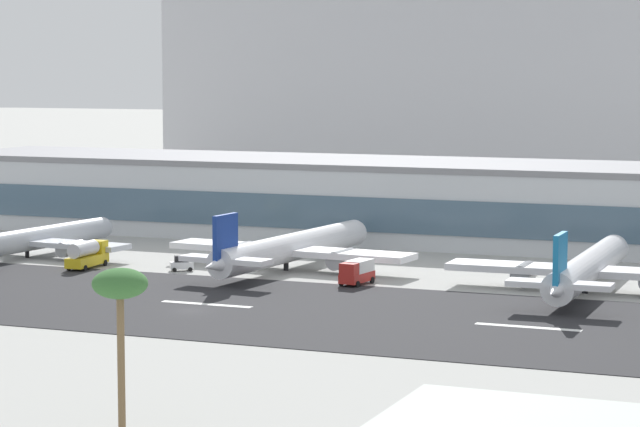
{
  "coord_description": "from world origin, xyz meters",
  "views": [
    {
      "loc": [
        76.31,
        -145.81,
        28.68
      ],
      "look_at": [
        2.75,
        33.62,
        8.48
      ],
      "focal_mm": 79.1,
      "sensor_mm": 36.0,
      "label": 1
    }
  ],
  "objects_px": {
    "airliner_navy_tail_gate_1": "(287,249)",
    "service_box_truck_2": "(357,272)",
    "service_baggage_tug_0": "(182,264)",
    "service_fuel_truck_1": "(87,254)",
    "distant_hotel_block": "(434,94)",
    "palm_tree_0": "(120,290)",
    "airliner_blue_tail_gate_2": "(586,269)",
    "terminal_building": "(385,199)",
    "airliner_black_tail_gate_0": "(28,240)"
  },
  "relations": [
    {
      "from": "service_baggage_tug_0",
      "to": "service_box_truck_2",
      "type": "height_order",
      "value": "service_box_truck_2"
    },
    {
      "from": "terminal_building",
      "to": "palm_tree_0",
      "type": "height_order",
      "value": "terminal_building"
    },
    {
      "from": "service_fuel_truck_1",
      "to": "airliner_navy_tail_gate_1",
      "type": "bearing_deg",
      "value": -74.51
    },
    {
      "from": "airliner_navy_tail_gate_1",
      "to": "service_box_truck_2",
      "type": "bearing_deg",
      "value": -117.42
    },
    {
      "from": "distant_hotel_block",
      "to": "airliner_blue_tail_gate_2",
      "type": "relative_size",
      "value": 2.7
    },
    {
      "from": "airliner_navy_tail_gate_1",
      "to": "service_box_truck_2",
      "type": "height_order",
      "value": "airliner_navy_tail_gate_1"
    },
    {
      "from": "service_baggage_tug_0",
      "to": "palm_tree_0",
      "type": "height_order",
      "value": "palm_tree_0"
    },
    {
      "from": "service_baggage_tug_0",
      "to": "service_box_truck_2",
      "type": "bearing_deg",
      "value": 139.62
    },
    {
      "from": "service_box_truck_2",
      "to": "palm_tree_0",
      "type": "relative_size",
      "value": 0.48
    },
    {
      "from": "airliner_navy_tail_gate_1",
      "to": "palm_tree_0",
      "type": "relative_size",
      "value": 3.48
    },
    {
      "from": "service_baggage_tug_0",
      "to": "service_fuel_truck_1",
      "type": "distance_m",
      "value": 14.06
    },
    {
      "from": "airliner_blue_tail_gate_2",
      "to": "service_baggage_tug_0",
      "type": "height_order",
      "value": "airliner_blue_tail_gate_2"
    },
    {
      "from": "terminal_building",
      "to": "distant_hotel_block",
      "type": "height_order",
      "value": "distant_hotel_block"
    },
    {
      "from": "airliner_navy_tail_gate_1",
      "to": "distant_hotel_block",
      "type": "bearing_deg",
      "value": 13.88
    },
    {
      "from": "service_fuel_truck_1",
      "to": "service_box_truck_2",
      "type": "relative_size",
      "value": 1.38
    },
    {
      "from": "airliner_blue_tail_gate_2",
      "to": "service_fuel_truck_1",
      "type": "bearing_deg",
      "value": 92.83
    },
    {
      "from": "distant_hotel_block",
      "to": "service_box_truck_2",
      "type": "distance_m",
      "value": 145.82
    },
    {
      "from": "airliner_black_tail_gate_0",
      "to": "palm_tree_0",
      "type": "xyz_separation_m",
      "value": [
        65.47,
        -84.22,
        8.79
      ]
    },
    {
      "from": "airliner_navy_tail_gate_1",
      "to": "terminal_building",
      "type": "bearing_deg",
      "value": 4.84
    },
    {
      "from": "distant_hotel_block",
      "to": "service_box_truck_2",
      "type": "xyz_separation_m",
      "value": [
        34.13,
        -140.24,
        -20.78
      ]
    },
    {
      "from": "terminal_building",
      "to": "service_box_truck_2",
      "type": "xyz_separation_m",
      "value": [
        13.77,
        -49.37,
        -4.79
      ]
    },
    {
      "from": "terminal_building",
      "to": "service_fuel_truck_1",
      "type": "distance_m",
      "value": 56.81
    },
    {
      "from": "airliner_blue_tail_gate_2",
      "to": "service_box_truck_2",
      "type": "bearing_deg",
      "value": 98.17
    },
    {
      "from": "airliner_blue_tail_gate_2",
      "to": "service_baggage_tug_0",
      "type": "distance_m",
      "value": 56.92
    },
    {
      "from": "terminal_building",
      "to": "service_baggage_tug_0",
      "type": "distance_m",
      "value": 49.03
    },
    {
      "from": "service_box_truck_2",
      "to": "airliner_blue_tail_gate_2",
      "type": "bearing_deg",
      "value": 106.45
    },
    {
      "from": "airliner_black_tail_gate_0",
      "to": "airliner_blue_tail_gate_2",
      "type": "relative_size",
      "value": 0.86
    },
    {
      "from": "service_baggage_tug_0",
      "to": "palm_tree_0",
      "type": "distance_m",
      "value": 89.16
    },
    {
      "from": "airliner_navy_tail_gate_1",
      "to": "service_fuel_truck_1",
      "type": "bearing_deg",
      "value": 113.62
    },
    {
      "from": "service_baggage_tug_0",
      "to": "service_box_truck_2",
      "type": "xyz_separation_m",
      "value": [
        27.49,
        -2.63,
        0.74
      ]
    },
    {
      "from": "distant_hotel_block",
      "to": "airliner_black_tail_gate_0",
      "type": "distance_m",
      "value": 136.94
    },
    {
      "from": "terminal_building",
      "to": "distant_hotel_block",
      "type": "distance_m",
      "value": 94.49
    },
    {
      "from": "airliner_black_tail_gate_0",
      "to": "airliner_navy_tail_gate_1",
      "type": "relative_size",
      "value": 0.86
    },
    {
      "from": "distant_hotel_block",
      "to": "service_box_truck_2",
      "type": "relative_size",
      "value": 19.63
    },
    {
      "from": "palm_tree_0",
      "to": "airliner_blue_tail_gate_2",
      "type": "bearing_deg",
      "value": 76.64
    },
    {
      "from": "airliner_blue_tail_gate_2",
      "to": "palm_tree_0",
      "type": "relative_size",
      "value": 3.47
    },
    {
      "from": "palm_tree_0",
      "to": "airliner_navy_tail_gate_1",
      "type": "bearing_deg",
      "value": 105.31
    },
    {
      "from": "airliner_black_tail_gate_0",
      "to": "palm_tree_0",
      "type": "distance_m",
      "value": 107.04
    },
    {
      "from": "airliner_black_tail_gate_0",
      "to": "service_fuel_truck_1",
      "type": "xyz_separation_m",
      "value": [
        14.5,
        -6.65,
        -0.58
      ]
    },
    {
      "from": "service_baggage_tug_0",
      "to": "service_fuel_truck_1",
      "type": "xyz_separation_m",
      "value": [
        -13.74,
        -2.78,
        0.98
      ]
    },
    {
      "from": "terminal_building",
      "to": "service_baggage_tug_0",
      "type": "bearing_deg",
      "value": -106.36
    },
    {
      "from": "airliner_black_tail_gate_0",
      "to": "service_baggage_tug_0",
      "type": "bearing_deg",
      "value": -92.19
    },
    {
      "from": "service_box_truck_2",
      "to": "airliner_navy_tail_gate_1",
      "type": "bearing_deg",
      "value": -115.53
    },
    {
      "from": "distant_hotel_block",
      "to": "airliner_black_tail_gate_0",
      "type": "relative_size",
      "value": 3.13
    },
    {
      "from": "terminal_building",
      "to": "airliner_blue_tail_gate_2",
      "type": "distance_m",
      "value": 62.07
    },
    {
      "from": "service_box_truck_2",
      "to": "terminal_building",
      "type": "bearing_deg",
      "value": -157.38
    },
    {
      "from": "terminal_building",
      "to": "airliner_black_tail_gate_0",
      "type": "relative_size",
      "value": 4.07
    },
    {
      "from": "airliner_navy_tail_gate_1",
      "to": "airliner_blue_tail_gate_2",
      "type": "bearing_deg",
      "value": -90.22
    },
    {
      "from": "distant_hotel_block",
      "to": "palm_tree_0",
      "type": "distance_m",
      "value": 222.62
    },
    {
      "from": "terminal_building",
      "to": "airliner_black_tail_gate_0",
      "type": "bearing_deg",
      "value": -134.39
    }
  ]
}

